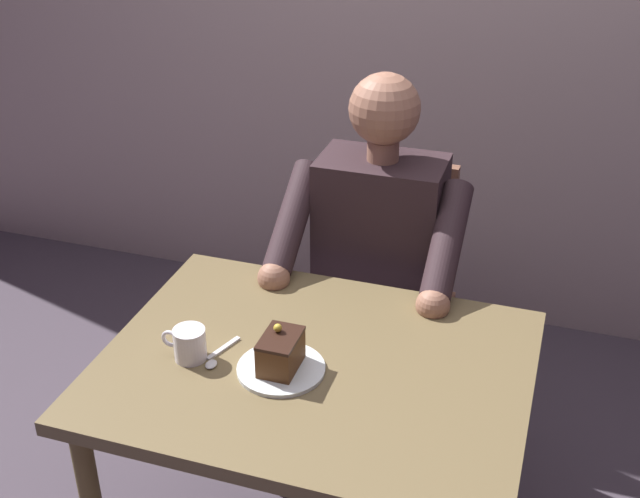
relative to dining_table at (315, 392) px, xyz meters
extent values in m
cube|color=brown|center=(0.00, 0.00, 0.07)|extent=(1.00, 0.77, 0.04)
cylinder|color=brown|center=(-0.44, -0.33, -0.28)|extent=(0.05, 0.05, 0.70)
cylinder|color=brown|center=(0.44, -0.33, -0.28)|extent=(0.05, 0.05, 0.70)
cube|color=brown|center=(0.00, -0.63, -0.19)|extent=(0.42, 0.42, 0.04)
cube|color=brown|center=(0.00, -0.82, 0.05)|extent=(0.38, 0.04, 0.45)
cylinder|color=brown|center=(-0.18, -0.45, -0.41)|extent=(0.04, 0.04, 0.44)
cylinder|color=brown|center=(0.18, -0.45, -0.41)|extent=(0.04, 0.04, 0.44)
cylinder|color=brown|center=(-0.18, -0.81, -0.41)|extent=(0.04, 0.04, 0.44)
cylinder|color=brown|center=(0.18, -0.81, -0.41)|extent=(0.04, 0.04, 0.44)
cube|color=#312126|center=(0.00, -0.61, 0.09)|extent=(0.36, 0.22, 0.54)
sphere|color=#9A6751|center=(0.00, -0.61, 0.51)|extent=(0.20, 0.20, 0.20)
cylinder|color=#9A6751|center=(0.00, -0.61, 0.39)|extent=(0.09, 0.09, 0.06)
cylinder|color=#312126|center=(-0.22, -0.47, 0.21)|extent=(0.08, 0.33, 0.26)
sphere|color=#9A6751|center=(-0.22, -0.31, 0.10)|extent=(0.09, 0.09, 0.09)
cylinder|color=#312126|center=(0.22, -0.47, 0.21)|extent=(0.08, 0.33, 0.26)
sphere|color=#9A6751|center=(0.22, -0.31, 0.10)|extent=(0.09, 0.09, 0.09)
cylinder|color=#302430|center=(-0.09, -0.49, -0.19)|extent=(0.13, 0.38, 0.14)
cylinder|color=#302430|center=(0.09, -0.49, -0.19)|extent=(0.13, 0.38, 0.14)
cylinder|color=#302430|center=(-0.09, -0.31, -0.42)|extent=(0.11, 0.11, 0.42)
cylinder|color=#302430|center=(0.09, -0.31, -0.42)|extent=(0.11, 0.11, 0.42)
cube|color=black|center=(0.09, -0.25, -0.60)|extent=(0.09, 0.22, 0.05)
cylinder|color=white|center=(0.06, 0.05, 0.09)|extent=(0.21, 0.21, 0.01)
cube|color=#573318|center=(0.06, 0.05, 0.14)|extent=(0.08, 0.12, 0.08)
cube|color=black|center=(0.06, 0.05, 0.18)|extent=(0.08, 0.12, 0.01)
sphere|color=gold|center=(0.08, 0.04, 0.19)|extent=(0.02, 0.02, 0.02)
cylinder|color=silver|center=(0.28, 0.07, 0.13)|extent=(0.08, 0.08, 0.08)
torus|color=silver|center=(0.34, 0.07, 0.13)|extent=(0.05, 0.01, 0.05)
cylinder|color=black|center=(0.28, 0.07, 0.16)|extent=(0.07, 0.07, 0.01)
cube|color=silver|center=(0.23, 0.02, 0.09)|extent=(0.05, 0.11, 0.01)
ellipsoid|color=silver|center=(0.23, 0.09, 0.09)|extent=(0.03, 0.04, 0.01)
camera|label=1|loc=(-0.50, 1.48, 1.26)|focal=46.17mm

